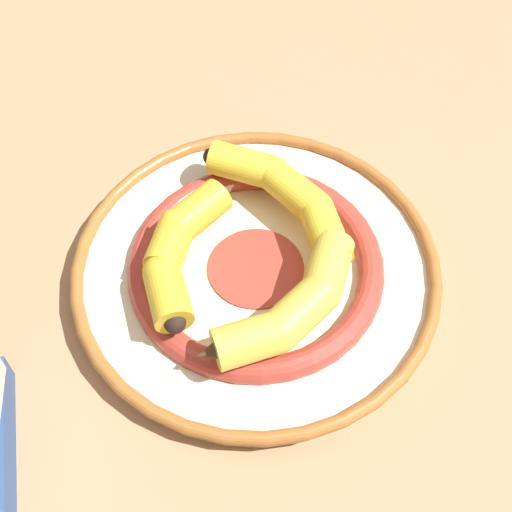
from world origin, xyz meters
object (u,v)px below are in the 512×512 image
at_px(banana_a, 180,248).
at_px(banana_b, 290,309).
at_px(decorative_bowl, 256,269).
at_px(banana_c, 289,197).

bearing_deg(banana_a, banana_b, 69.94).
relative_size(decorative_bowl, banana_b, 2.14).
relative_size(banana_a, banana_b, 0.97).
xyz_separation_m(banana_a, banana_b, (0.08, 0.08, 0.00)).
height_order(banana_a, banana_c, same).
bearing_deg(banana_c, banana_b, 136.57).
relative_size(decorative_bowl, banana_a, 2.20).
height_order(banana_b, banana_c, banana_b).
bearing_deg(banana_b, decorative_bowl, 68.13).
height_order(decorative_bowl, banana_a, banana_a).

